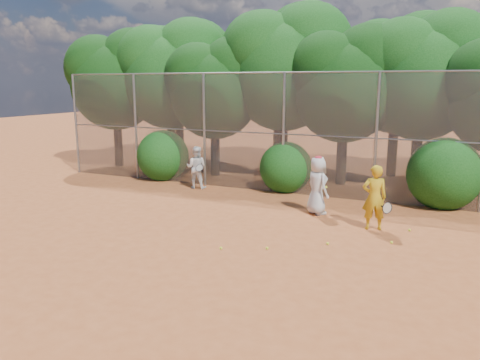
% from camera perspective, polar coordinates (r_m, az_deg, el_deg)
% --- Properties ---
extents(ground, '(80.00, 80.00, 0.00)m').
position_cam_1_polar(ground, '(10.33, -0.69, -9.05)').
color(ground, '#9E4D23').
rests_on(ground, ground).
extents(fence_back, '(20.05, 0.09, 4.03)m').
position_cam_1_polar(fence_back, '(15.42, 8.43, 5.61)').
color(fence_back, gray).
rests_on(fence_back, ground).
extents(tree_0, '(4.38, 3.81, 6.00)m').
position_cam_1_polar(tree_0, '(21.57, -14.83, 12.08)').
color(tree_0, black).
rests_on(tree_0, ground).
extents(tree_1, '(4.64, 4.03, 6.35)m').
position_cam_1_polar(tree_1, '(20.52, -8.38, 13.02)').
color(tree_1, black).
rests_on(tree_1, ground).
extents(tree_2, '(3.99, 3.47, 5.47)m').
position_cam_1_polar(tree_2, '(18.65, -2.93, 11.48)').
color(tree_2, black).
rests_on(tree_2, ground).
extents(tree_3, '(4.89, 4.26, 6.70)m').
position_cam_1_polar(tree_3, '(18.61, 5.62, 13.94)').
color(tree_3, black).
rests_on(tree_3, ground).
extents(tree_4, '(4.19, 3.64, 5.73)m').
position_cam_1_polar(tree_4, '(17.35, 12.88, 11.76)').
color(tree_4, black).
rests_on(tree_4, ground).
extents(tree_5, '(4.51, 3.92, 6.17)m').
position_cam_1_polar(tree_5, '(17.82, 21.56, 12.18)').
color(tree_5, black).
rests_on(tree_5, ground).
extents(tree_9, '(4.83, 4.20, 6.62)m').
position_cam_1_polar(tree_9, '(23.00, -7.36, 13.33)').
color(tree_9, black).
rests_on(tree_9, ground).
extents(tree_10, '(5.15, 4.48, 7.06)m').
position_cam_1_polar(tree_10, '(21.02, 4.99, 14.33)').
color(tree_10, black).
rests_on(tree_10, ground).
extents(tree_11, '(4.64, 4.03, 6.35)m').
position_cam_1_polar(tree_11, '(19.50, 18.86, 12.60)').
color(tree_11, black).
rests_on(tree_11, ground).
extents(bush_0, '(2.00, 2.00, 2.00)m').
position_cam_1_polar(bush_0, '(18.32, -9.38, 3.22)').
color(bush_0, '#104211').
rests_on(bush_0, ground).
extents(bush_1, '(1.80, 1.80, 1.80)m').
position_cam_1_polar(bush_1, '(16.12, 5.59, 1.81)').
color(bush_1, '#104211').
rests_on(bush_1, ground).
extents(bush_2, '(2.20, 2.20, 2.20)m').
position_cam_1_polar(bush_2, '(15.26, 23.66, 1.07)').
color(bush_2, '#104211').
rests_on(bush_2, ground).
extents(player_yellow, '(0.82, 0.61, 1.67)m').
position_cam_1_polar(player_yellow, '(12.28, 16.07, -2.06)').
color(player_yellow, gold).
rests_on(player_yellow, ground).
extents(player_teen, '(0.95, 0.93, 1.67)m').
position_cam_1_polar(player_teen, '(13.39, 9.42, -0.64)').
color(player_teen, silver).
rests_on(player_teen, ground).
extents(player_white, '(0.86, 0.76, 1.49)m').
position_cam_1_polar(player_white, '(16.57, -5.35, 1.54)').
color(player_white, white).
rests_on(player_white, ground).
extents(ball_0, '(0.07, 0.07, 0.07)m').
position_cam_1_polar(ball_0, '(11.08, 10.63, -7.61)').
color(ball_0, yellow).
rests_on(ball_0, ground).
extents(ball_1, '(0.07, 0.07, 0.07)m').
position_cam_1_polar(ball_1, '(11.52, 17.99, -7.25)').
color(ball_1, yellow).
rests_on(ball_1, ground).
extents(ball_2, '(0.07, 0.07, 0.07)m').
position_cam_1_polar(ball_2, '(10.61, 3.31, -8.30)').
color(ball_2, yellow).
rests_on(ball_2, ground).
extents(ball_4, '(0.07, 0.07, 0.07)m').
position_cam_1_polar(ball_4, '(10.61, -2.34, -8.30)').
color(ball_4, yellow).
rests_on(ball_4, ground).
extents(ball_5, '(0.07, 0.07, 0.07)m').
position_cam_1_polar(ball_5, '(12.60, 19.96, -5.75)').
color(ball_5, yellow).
rests_on(ball_5, ground).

